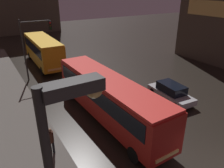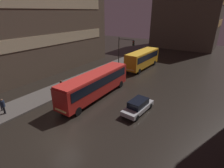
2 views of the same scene
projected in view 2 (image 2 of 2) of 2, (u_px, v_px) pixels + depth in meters
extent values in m
plane|color=black|center=(65.00, 139.00, 15.64)|extent=(120.00, 120.00, 0.00)
cube|color=#56514C|center=(75.00, 82.00, 27.90)|extent=(4.00, 48.00, 0.15)
cube|color=brown|center=(35.00, 17.00, 31.12)|extent=(10.00, 28.39, 19.40)
cube|color=beige|center=(55.00, 39.00, 29.93)|extent=(0.24, 24.13, 1.80)
cube|color=beige|center=(51.00, 3.00, 27.72)|extent=(0.24, 24.13, 1.80)
cube|color=#4C4238|center=(188.00, 13.00, 52.07)|extent=(18.00, 12.00, 20.29)
cube|color=#E0B25B|center=(220.00, 23.00, 48.43)|extent=(0.24, 10.20, 1.80)
cube|color=#AD1E19|center=(96.00, 84.00, 22.62)|extent=(2.64, 12.01, 2.64)
cube|color=black|center=(95.00, 80.00, 22.40)|extent=(2.68, 11.05, 1.10)
cube|color=red|center=(95.00, 74.00, 22.08)|extent=(2.59, 11.77, 0.16)
cube|color=#F4CC72|center=(61.00, 111.00, 18.34)|extent=(1.68, 0.13, 0.20)
cylinder|color=black|center=(78.00, 111.00, 19.06)|extent=(0.27, 1.00, 1.00)
cylinder|color=black|center=(64.00, 106.00, 20.17)|extent=(0.27, 1.00, 1.00)
cylinder|color=black|center=(121.00, 84.00, 26.14)|extent=(0.27, 1.00, 1.00)
cylinder|color=black|center=(108.00, 81.00, 27.25)|extent=(0.27, 1.00, 1.00)
cube|color=orange|center=(142.00, 59.00, 34.36)|extent=(2.77, 9.80, 2.73)
cube|color=black|center=(143.00, 56.00, 34.12)|extent=(2.81, 9.02, 1.10)
cube|color=yellow|center=(143.00, 52.00, 33.80)|extent=(2.71, 9.60, 0.16)
cube|color=#F4CC72|center=(130.00, 70.00, 31.06)|extent=(1.78, 0.14, 0.20)
cylinder|color=black|center=(139.00, 71.00, 31.67)|extent=(0.27, 1.01, 1.00)
cylinder|color=black|center=(128.00, 69.00, 32.93)|extent=(0.27, 1.01, 1.00)
cylinder|color=black|center=(154.00, 63.00, 36.88)|extent=(0.27, 1.01, 1.00)
cylinder|color=black|center=(144.00, 61.00, 38.14)|extent=(0.27, 1.01, 1.00)
cube|color=#B7B7BC|center=(138.00, 108.00, 19.69)|extent=(2.02, 4.59, 0.50)
cube|color=black|center=(138.00, 103.00, 19.46)|extent=(1.63, 2.56, 0.72)
cylinder|color=black|center=(137.00, 118.00, 18.22)|extent=(0.24, 0.65, 0.64)
cylinder|color=black|center=(124.00, 113.00, 19.11)|extent=(0.24, 0.65, 0.64)
cylinder|color=black|center=(150.00, 106.00, 20.46)|extent=(0.24, 0.65, 0.64)
cylinder|color=black|center=(139.00, 102.00, 21.34)|extent=(0.24, 0.65, 0.64)
cylinder|color=black|center=(61.00, 89.00, 24.41)|extent=(0.14, 0.14, 0.83)
cylinder|color=black|center=(62.00, 89.00, 24.31)|extent=(0.14, 0.14, 0.83)
cylinder|color=#422319|center=(61.00, 84.00, 24.07)|extent=(0.44, 0.44, 0.69)
sphere|color=#8C664C|center=(61.00, 81.00, 23.89)|extent=(0.22, 0.22, 0.22)
cylinder|color=black|center=(4.00, 110.00, 19.19)|extent=(0.14, 0.14, 0.86)
cylinder|color=black|center=(5.00, 110.00, 19.10)|extent=(0.14, 0.14, 0.86)
cylinder|color=#1E283D|center=(3.00, 104.00, 18.84)|extent=(0.59, 0.59, 0.72)
sphere|color=#8C664C|center=(2.00, 100.00, 18.66)|extent=(0.22, 0.22, 0.22)
cylinder|color=#2D2D2D|center=(119.00, 55.00, 32.30)|extent=(0.16, 0.16, 6.33)
cylinder|color=#2D2D2D|center=(126.00, 39.00, 30.42)|extent=(2.96, 0.12, 0.12)
cube|color=black|center=(134.00, 43.00, 29.85)|extent=(0.30, 0.24, 0.90)
sphere|color=red|center=(133.00, 42.00, 29.63)|extent=(0.18, 0.18, 0.18)
sphere|color=#3B2B07|center=(133.00, 43.00, 29.74)|extent=(0.18, 0.18, 0.18)
sphere|color=black|center=(133.00, 45.00, 29.85)|extent=(0.18, 0.18, 0.18)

